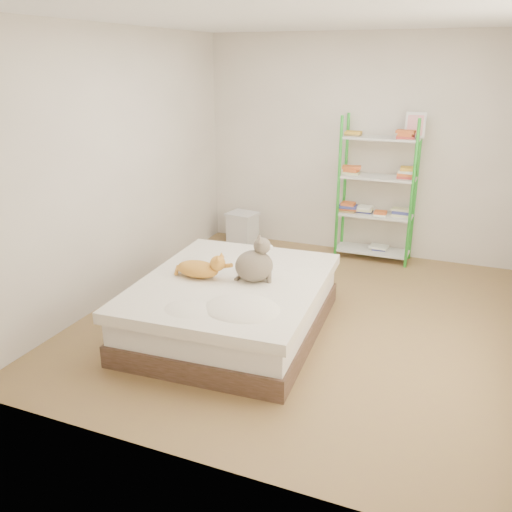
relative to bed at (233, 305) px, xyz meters
The scene contains 7 objects.
room 1.26m from the bed, 43.88° to the left, with size 3.81×4.21×2.61m.
bed is the anchor object (origin of this frame).
orange_cat 0.46m from the bed, behind, with size 0.46×0.25×0.19m, color orange, non-canonical shape.
grey_cat 0.48m from the bed, 16.78° to the left, with size 0.29×0.35×0.40m, color slate, non-canonical shape.
shelf_unit 2.55m from the bed, 71.28° to the left, with size 0.91×0.36×1.74m.
cardboard_box 1.06m from the bed, 78.00° to the left, with size 0.60×0.60×0.44m.
white_bin 2.43m from the bed, 111.62° to the left, with size 0.41×0.37×0.42m.
Camera 1 is at (1.35, -4.41, 2.29)m, focal length 38.00 mm.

